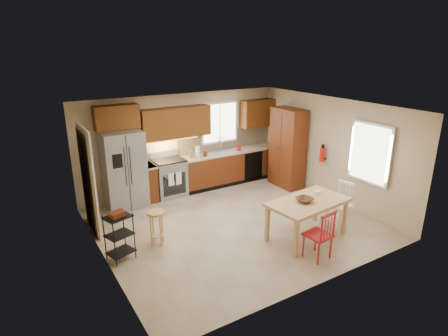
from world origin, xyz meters
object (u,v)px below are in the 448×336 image
range_stove (169,178)px  bar_stool (157,228)px  dining_table (307,220)px  chair_red (318,234)px  table_bowl (304,202)px  utility_cart (120,237)px  table_jar (318,194)px  soap_bottle (239,147)px  chair_white (339,205)px  fire_extinguisher (322,155)px  pantry (287,148)px  refrigerator (124,170)px

range_stove → bar_stool: bearing=-119.3°
dining_table → range_stove: bearing=106.4°
chair_red → table_bowl: bearing=62.7°
range_stove → dining_table: range_stove is taller
bar_stool → utility_cart: 0.77m
table_jar → soap_bottle: bearing=85.6°
soap_bottle → bar_stool: 3.88m
dining_table → bar_stool: size_ratio=2.32×
table_bowl → table_jar: (0.45, 0.10, 0.03)m
chair_white → table_jar: bearing=79.0°
soap_bottle → chair_white: bearing=-83.9°
range_stove → chair_red: bearing=-75.1°
fire_extinguisher → dining_table: 2.35m
utility_cart → bar_stool: bearing=-6.1°
chair_red → chair_white: 1.48m
pantry → bar_stool: pantry is taller
pantry → fire_extinguisher: 1.07m
chair_white → utility_cart: chair_white is taller
table_bowl → chair_red: bearing=-111.1°
pantry → utility_cart: size_ratio=2.38×
refrigerator → utility_cart: (-0.80, -2.23, -0.47)m
dining_table → table_jar: size_ratio=11.47×
refrigerator → soap_bottle: refrigerator is taller
fire_extinguisher → chair_red: bearing=-135.8°
range_stove → pantry: size_ratio=0.44×
refrigerator → chair_red: 4.62m
chair_white → refrigerator: bearing=40.5°
pantry → chair_white: (-0.60, -2.39, -0.58)m
table_jar → bar_stool: table_jar is taller
fire_extinguisher → table_bowl: bearing=-143.0°
dining_table → bar_stool: bearing=147.7°
chair_red → utility_cart: chair_red is taller
range_stove → chair_white: size_ratio=0.98×
fire_extinguisher → chair_red: (-2.10, -2.04, -0.63)m
pantry → table_jar: 2.64m
table_bowl → utility_cart: utility_cart is taller
refrigerator → fire_extinguisher: refrigerator is taller
refrigerator → chair_white: bearing=-43.2°
chair_white → bar_stool: bearing=64.7°
fire_extinguisher → table_bowl: size_ratio=1.11×
fire_extinguisher → chair_white: bearing=-120.8°
refrigerator → range_stove: size_ratio=1.98×
range_stove → table_bowl: size_ratio=2.85×
range_stove → bar_stool: 2.46m
pantry → bar_stool: bearing=-164.5°
range_stove → table_jar: bearing=-61.9°
soap_bottle → chair_red: soap_bottle is taller
range_stove → table_jar: (1.78, -3.33, 0.36)m
refrigerator → table_bowl: (2.48, -3.37, -0.12)m
range_stove → dining_table: size_ratio=0.58×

